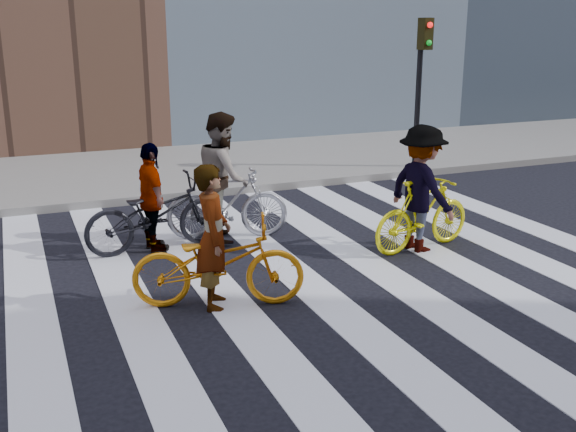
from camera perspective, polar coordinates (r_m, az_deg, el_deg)
ground at (r=8.70m, az=5.52°, el=-5.74°), size 100.00×100.00×0.00m
sidewalk_far at (r=15.43m, az=-7.66°, el=4.12°), size 100.00×5.00×0.15m
zebra_crosswalk at (r=8.69m, az=5.52°, el=-5.70°), size 8.25×10.00×0.01m
traffic_signal at (r=14.95m, az=11.24°, el=12.13°), size 0.22×0.42×3.33m
bike_yellow_left at (r=7.89m, az=-5.94°, el=-3.98°), size 2.12×1.29×1.05m
bike_silver_mid at (r=10.36m, az=-5.18°, el=1.11°), size 1.93×0.98×1.12m
bike_yellow_right at (r=9.99m, az=11.34°, el=0.13°), size 1.83×0.80×1.06m
bike_dark_rear at (r=9.94m, az=-11.09°, el=0.17°), size 2.14×0.89×1.10m
rider_left at (r=7.77m, az=-6.36°, el=-1.76°), size 0.58×0.72×1.70m
rider_mid at (r=10.24m, az=-5.51°, el=3.34°), size 0.96×1.11×1.96m
rider_right at (r=9.87m, az=11.22°, el=2.27°), size 0.88×1.29×1.84m
rider_rear at (r=9.87m, az=-11.45°, el=1.52°), size 0.46×0.96×1.59m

